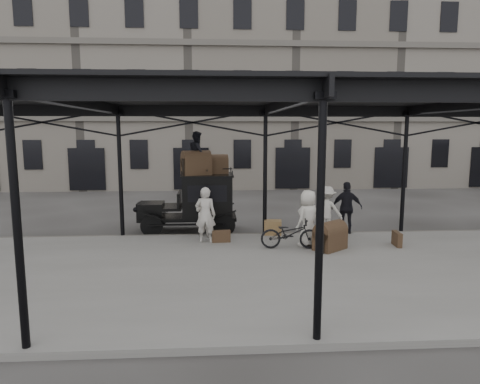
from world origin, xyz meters
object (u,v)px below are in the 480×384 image
(taxi, at_px, (199,200))
(steamer_trunk_roof_near, at_px, (196,165))
(steamer_trunk_platform, at_px, (330,238))
(porter_official, at_px, (347,208))
(porter_left, at_px, (205,215))
(bicycle, at_px, (290,233))

(taxi, height_order, steamer_trunk_roof_near, steamer_trunk_roof_near)
(steamer_trunk_platform, bearing_deg, porter_official, 22.51)
(taxi, xyz_separation_m, porter_official, (5.25, -1.20, -0.13))
(porter_left, distance_m, steamer_trunk_roof_near, 2.43)
(taxi, xyz_separation_m, steamer_trunk_platform, (4.11, -3.22, -0.69))
(taxi, height_order, bicycle, taxi)
(taxi, distance_m, porter_official, 5.39)
(bicycle, bearing_deg, taxi, 48.07)
(porter_left, xyz_separation_m, bicycle, (2.62, -0.89, -0.44))
(taxi, height_order, porter_left, taxi)
(bicycle, xyz_separation_m, steamer_trunk_platform, (1.21, -0.18, -0.11))
(porter_official, height_order, steamer_trunk_platform, porter_official)
(taxi, xyz_separation_m, bicycle, (2.90, -3.04, -0.58))
(taxi, distance_m, steamer_trunk_platform, 5.27)
(bicycle, bearing_deg, steamer_trunk_platform, -94.20)
(taxi, relative_size, porter_official, 1.98)
(bicycle, height_order, steamer_trunk_roof_near, steamer_trunk_roof_near)
(porter_official, bearing_deg, porter_left, 16.97)
(bicycle, distance_m, steamer_trunk_roof_near, 4.51)
(porter_official, height_order, bicycle, porter_official)
(porter_official, xyz_separation_m, steamer_trunk_platform, (-1.14, -2.02, -0.56))
(porter_official, bearing_deg, steamer_trunk_platform, 66.84)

